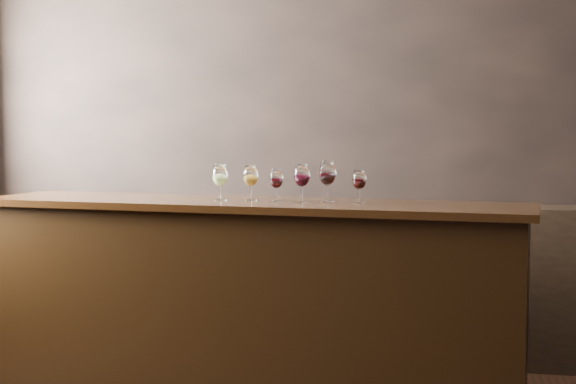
% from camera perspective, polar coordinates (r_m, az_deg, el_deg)
% --- Properties ---
extents(room_shell, '(5.02, 4.52, 2.81)m').
position_cam_1_polar(room_shell, '(3.33, -7.16, 10.94)').
color(room_shell, black).
rests_on(room_shell, ground).
extents(bar_counter, '(2.96, 0.96, 1.02)m').
position_cam_1_polar(bar_counter, '(4.41, -2.78, -7.74)').
color(bar_counter, black).
rests_on(bar_counter, ground).
extents(bar_top, '(3.07, 1.03, 0.04)m').
position_cam_1_polar(bar_top, '(4.33, -2.80, -0.88)').
color(bar_top, black).
rests_on(bar_top, bar_counter).
extents(back_bar_shelf, '(2.71, 0.40, 0.98)m').
position_cam_1_polar(back_bar_shelf, '(5.17, 4.99, -6.25)').
color(back_bar_shelf, black).
rests_on(back_bar_shelf, ground).
extents(glass_white, '(0.08, 0.08, 0.20)m').
position_cam_1_polar(glass_white, '(4.36, -4.87, 1.13)').
color(glass_white, white).
rests_on(glass_white, bar_top).
extents(glass_amber, '(0.08, 0.08, 0.19)m').
position_cam_1_polar(glass_amber, '(4.34, -2.68, 1.10)').
color(glass_amber, white).
rests_on(glass_amber, bar_top).
extents(glass_red_a, '(0.07, 0.07, 0.17)m').
position_cam_1_polar(glass_red_a, '(4.28, -0.83, 0.89)').
color(glass_red_a, white).
rests_on(glass_red_a, bar_top).
extents(glass_red_b, '(0.09, 0.09, 0.20)m').
position_cam_1_polar(glass_red_b, '(4.22, 0.99, 1.13)').
color(glass_red_b, white).
rests_on(glass_red_b, bar_top).
extents(glass_red_c, '(0.09, 0.09, 0.22)m').
position_cam_1_polar(glass_red_c, '(4.26, 2.82, 1.27)').
color(glass_red_c, white).
rests_on(glass_red_c, bar_top).
extents(glass_red_d, '(0.07, 0.07, 0.17)m').
position_cam_1_polar(glass_red_d, '(4.19, 5.09, 0.82)').
color(glass_red_d, white).
rests_on(glass_red_d, bar_top).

